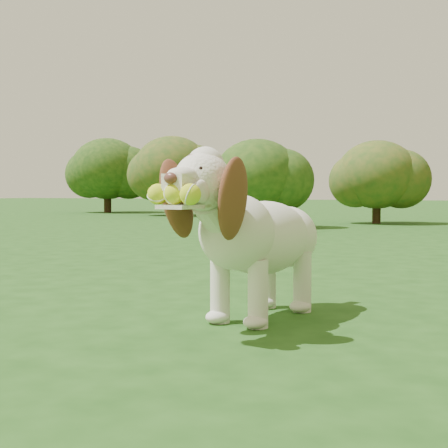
% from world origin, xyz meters
% --- Properties ---
extents(ground, '(80.00, 80.00, 0.00)m').
position_xyz_m(ground, '(0.00, 0.00, 0.00)').
color(ground, '#1B4313').
rests_on(ground, ground).
extents(dog, '(0.48, 1.18, 0.77)m').
position_xyz_m(dog, '(-0.49, -0.18, 0.41)').
color(dog, silver).
rests_on(dog, ground).
extents(shrub_a, '(1.39, 1.39, 1.44)m').
position_xyz_m(shrub_a, '(-3.36, 6.58, 0.85)').
color(shrub_a, '#382314').
rests_on(shrub_a, ground).
extents(shrub_b, '(1.47, 1.47, 1.52)m').
position_xyz_m(shrub_b, '(-1.88, 8.70, 0.89)').
color(shrub_b, '#382314').
rests_on(shrub_b, ground).
extents(shrub_g, '(2.00, 2.00, 2.07)m').
position_xyz_m(shrub_g, '(-9.97, 11.45, 1.22)').
color(shrub_g, '#382314').
rests_on(shrub_g, ground).
extents(shrub_e, '(1.87, 1.87, 1.93)m').
position_xyz_m(shrub_e, '(-7.19, 10.31, 1.14)').
color(shrub_e, '#382314').
rests_on(shrub_e, ground).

